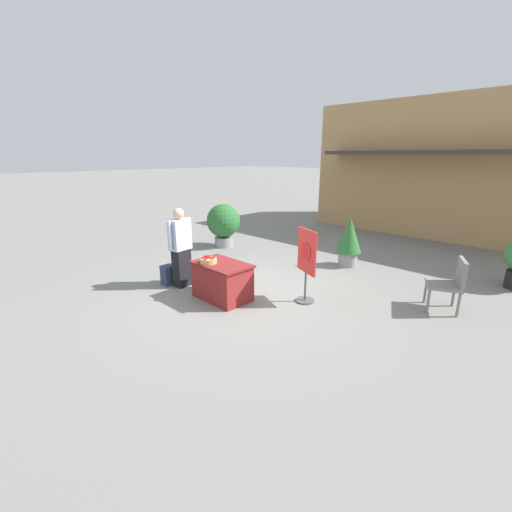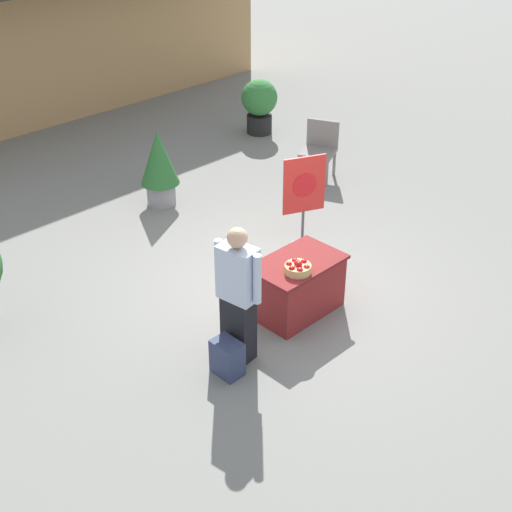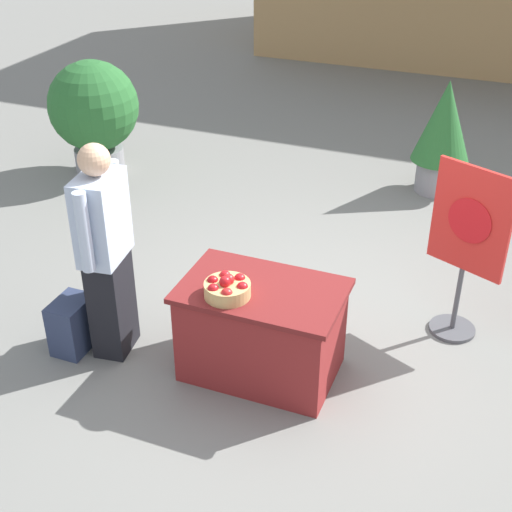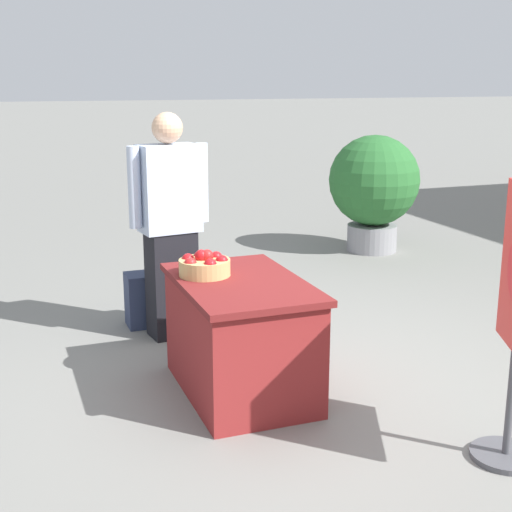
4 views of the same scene
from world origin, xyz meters
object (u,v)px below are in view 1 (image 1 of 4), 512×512
Objects in this scene: display_table at (222,281)px; potted_plant_far_left at (349,239)px; patio_chair at (450,282)px; apple_basket at (208,260)px; poster_board at (306,262)px; backpack at (170,274)px; potted_plant_far_right at (223,222)px; person_visitor at (181,247)px.

display_table is 3.61m from potted_plant_far_left.
patio_chair is at bearing -22.38° from potted_plant_far_left.
apple_basket is 0.23× the size of poster_board.
backpack is 4.38m from potted_plant_far_left.
potted_plant_far_left reaches higher than apple_basket.
apple_basket is 3.80m from potted_plant_far_left.
apple_basket reaches higher than backpack.
potted_plant_far_left is at bearing 14.20° from potted_plant_far_right.
apple_basket is 0.24× the size of potted_plant_far_right.
poster_board is 1.14× the size of potted_plant_far_left.
potted_plant_far_right is at bearing 116.56° from person_visitor.
backpack is 3.33m from potted_plant_far_right.
poster_board reaches higher than apple_basket.
apple_basket is at bearing -26.22° from poster_board.
poster_board is (2.65, 1.28, 0.57)m from backpack.
potted_plant_far_left is at bearing -143.58° from poster_board.
poster_board is at bearing -77.67° from potted_plant_far_left.
person_visitor is 0.71m from backpack.
display_table is at bearing -40.90° from potted_plant_far_right.
display_table reaches higher than backpack.
poster_board is 1.08× the size of potted_plant_far_right.
potted_plant_far_left reaches higher than backpack.
patio_chair reaches higher than display_table.
poster_board is at bearing 25.77° from backpack.
display_table is at bearing -0.00° from person_visitor.
potted_plant_far_left is at bearing 56.22° from person_visitor.
poster_board reaches higher than potted_plant_far_left.
potted_plant_far_left is at bearing 76.92° from apple_basket.
potted_plant_far_left is (2.10, 3.81, 0.47)m from backpack.
display_table is 4.11m from patio_chair.
apple_basket reaches higher than display_table.
backpack is at bearing -164.81° from person_visitor.
person_visitor is 1.72× the size of patio_chair.
display_table is at bearing 12.63° from patio_chair.
display_table is at bearing -26.70° from poster_board.
patio_chair is (3.47, 2.63, -0.23)m from apple_basket.
patio_chair is at bearing 22.97° from person_visitor.
apple_basket is 0.75× the size of backpack.
poster_board reaches higher than patio_chair.
person_visitor is 3.34m from potted_plant_far_right.
display_table is 1.64m from poster_board.
potted_plant_far_left is at bearing -46.64° from patio_chair.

